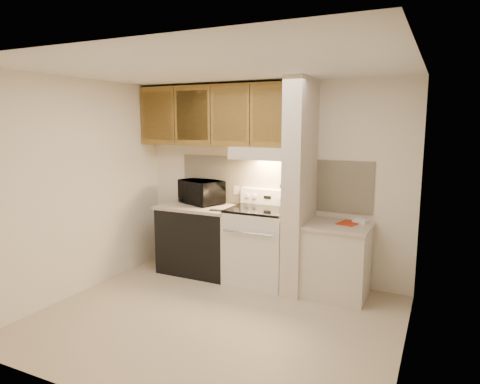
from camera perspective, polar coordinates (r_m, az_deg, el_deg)
The scene contains 50 objects.
floor at distance 4.59m, azimuth -3.34°, elevation -16.54°, with size 3.60×3.60×0.00m, color #C2AF93.
ceiling at distance 4.16m, azimuth -3.68°, elevation 16.18°, with size 3.60×3.60×0.00m, color white.
wall_back at distance 5.54m, azimuth 4.08°, elevation 1.48°, with size 3.60×0.02×2.50m, color white.
wall_left at distance 5.31m, azimuth -20.73°, elevation 0.56°, with size 0.02×3.00×2.50m, color white.
wall_right at distance 3.69m, azimuth 21.76°, elevation -3.08°, with size 0.02×3.00×2.50m, color white.
backsplash at distance 5.53m, azimuth 4.03°, elevation 1.31°, with size 2.60×0.02×0.63m, color #F4E6C1.
range_body at distance 5.40m, azimuth 2.62°, elevation -7.31°, with size 0.76×0.65×0.92m, color silver.
oven_window at distance 5.11m, azimuth 1.21°, elevation -7.79°, with size 0.50×0.01×0.30m, color black.
oven_handle at distance 5.01m, azimuth 1.04°, elevation -5.50°, with size 0.02×0.02×0.65m, color silver.
cooktop at distance 5.28m, azimuth 2.66°, elevation -2.36°, with size 0.74×0.64×0.03m, color black.
range_backguard at distance 5.52m, azimuth 3.83°, elevation -0.65°, with size 0.76×0.08×0.20m, color silver.
range_display at distance 5.48m, azimuth 3.66°, elevation -0.72°, with size 0.10×0.01×0.04m, color black.
range_knob_left_outer at distance 5.59m, azimuth 0.99°, elevation -0.51°, with size 0.05×0.05×0.02m, color silver.
range_knob_left_inner at distance 5.55m, azimuth 1.93°, elevation -0.58°, with size 0.05×0.05×0.02m, color silver.
range_knob_right_inner at distance 5.41m, azimuth 5.42°, elevation -0.86°, with size 0.05×0.05×0.02m, color silver.
range_knob_right_outer at distance 5.38m, azimuth 6.41°, elevation -0.94°, with size 0.05×0.05×0.02m, color silver.
dishwasher_front at distance 5.80m, azimuth -5.42°, elevation -6.42°, with size 1.00×0.63×0.87m, color black.
left_countertop at distance 5.69m, azimuth -5.49°, elevation -2.00°, with size 1.04×0.67×0.04m, color #BCA897.
spoon_rest at distance 5.32m, azimuth -2.92°, elevation -2.46°, with size 0.22×0.07×0.02m, color black.
teal_jar at distance 5.97m, azimuth -6.11°, elevation -0.78°, with size 0.09×0.09×0.11m, color #1F6460.
outlet at distance 5.73m, azimuth -0.49°, elevation 0.25°, with size 0.08×0.01×0.12m, color beige.
microwave at distance 5.80m, azimuth -5.22°, elevation 0.02°, with size 0.58×0.39×0.32m, color black.
partition_pillar at distance 5.05m, azimuth 8.00°, elevation 0.65°, with size 0.22×0.70×2.50m, color beige.
pillar_trim at distance 5.07m, azimuth 6.76°, elevation 1.30°, with size 0.01×0.70×0.04m, color olive.
knife_strip at distance 5.03m, azimuth 6.52°, elevation 1.46°, with size 0.02×0.42×0.04m, color black.
knife_blade_a at distance 4.88m, azimuth 5.69°, elevation 0.06°, with size 0.01×0.04×0.16m, color silver.
knife_handle_a at distance 4.87m, azimuth 5.77°, elevation 1.82°, with size 0.02×0.02×0.10m, color black.
knife_blade_b at distance 4.98m, azimuth 6.11°, elevation 0.12°, with size 0.01×0.04×0.18m, color silver.
knife_handle_b at distance 4.96m, azimuth 6.12°, elevation 1.94°, with size 0.02×0.02×0.10m, color black.
knife_blade_c at distance 5.06m, azimuth 6.40°, elevation 0.13°, with size 0.01×0.04×0.20m, color silver.
knife_handle_c at distance 5.03m, azimuth 6.42°, elevation 2.04°, with size 0.02×0.02×0.10m, color black.
knife_blade_d at distance 5.12m, azimuth 6.67°, elevation 0.47°, with size 0.01×0.04×0.16m, color silver.
knife_handle_d at distance 5.09m, azimuth 6.66°, elevation 2.12°, with size 0.02×0.02×0.10m, color black.
knife_blade_e at distance 5.21m, azimuth 6.99°, elevation 0.49°, with size 0.01×0.04×0.18m, color silver.
knife_handle_e at distance 5.17m, azimuth 6.96°, elevation 2.22°, with size 0.02×0.02×0.10m, color black.
oven_mitt at distance 5.26m, azimuth 7.17°, elevation 0.09°, with size 0.03×0.09×0.21m, color gray.
right_cab_base at distance 5.12m, azimuth 12.75°, elevation -9.08°, with size 0.70×0.60×0.81m, color beige.
right_countertop at distance 5.01m, azimuth 12.92°, elevation -4.46°, with size 0.74×0.64×0.04m, color #BCA897.
red_folder at distance 5.08m, azimuth 14.28°, elevation -4.03°, with size 0.21×0.28×0.01m, color #B22F13.
white_box at distance 5.13m, azimuth 15.79°, elevation -3.77°, with size 0.16×0.11×0.04m, color white.
range_hood at distance 5.30m, azimuth 3.24°, elevation 5.22°, with size 0.78×0.44×0.15m, color beige.
hood_lip at distance 5.11m, azimuth 2.34°, elevation 4.57°, with size 0.78×0.04×0.06m, color beige.
upper_cabinets at distance 5.63m, azimuth -3.14°, elevation 10.14°, with size 2.18×0.33×0.77m, color olive.
cab_door_a at distance 5.93m, azimuth -10.94°, elevation 9.94°, with size 0.46×0.01×0.63m, color olive.
cab_gap_a at distance 5.78m, azimuth -8.74°, elevation 10.02°, with size 0.01×0.01×0.73m, color black.
cab_door_b at distance 5.63m, azimuth -6.41°, elevation 10.09°, with size 0.46×0.01×0.63m, color olive.
cab_gap_b at distance 5.49m, azimuth -3.96°, elevation 10.15°, with size 0.01×0.01×0.73m, color black.
cab_door_c at distance 5.36m, azimuth -1.38°, elevation 10.19°, with size 0.46×0.01×0.63m, color olive.
cab_gap_c at distance 5.24m, azimuth 1.31°, elevation 10.22°, with size 0.01×0.01×0.73m, color black.
cab_door_d at distance 5.13m, azimuth 4.13°, elevation 10.21°, with size 0.46×0.01×0.63m, color olive.
Camera 1 is at (2.02, -3.61, 1.99)m, focal length 32.00 mm.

